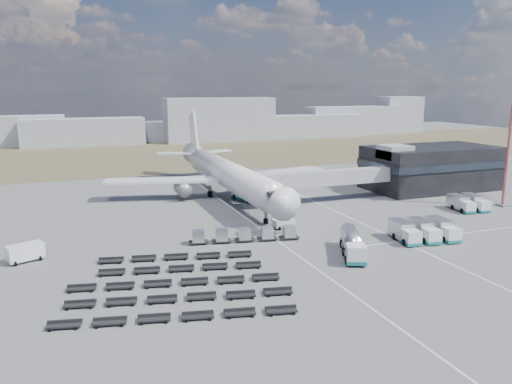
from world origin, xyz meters
name	(u,v)px	position (x,y,z in m)	size (l,w,h in m)	color
ground	(287,238)	(0.00, 0.00, 0.00)	(420.00, 420.00, 0.00)	#565659
grass_strip	(162,153)	(0.00, 110.00, 0.01)	(420.00, 90.00, 0.01)	#453F29
lane_markings	(331,227)	(9.77, 3.00, 0.01)	(47.12, 110.00, 0.01)	silver
terminal	(431,167)	(47.77, 23.96, 5.25)	(30.40, 16.40, 11.00)	black
jet_bridge	(317,179)	(15.90, 20.42, 5.05)	(30.30, 3.80, 7.05)	#939399
airliner	(226,173)	(0.00, 32.38, 5.29)	(51.59, 64.53, 17.62)	silver
skyline	(147,125)	(0.81, 149.14, 7.63)	(293.73, 25.98, 24.01)	#9798A5
fuel_tanker	(352,244)	(5.33, -10.91, 1.71)	(6.85, 10.74, 3.42)	silver
pushback_tug	(283,223)	(1.73, 5.48, 0.79)	(3.60, 2.02, 1.59)	silver
utility_van	(25,253)	(-38.26, 2.81, 1.24)	(4.70, 2.13, 2.48)	silver
catering_truck	(245,193)	(2.76, 27.80, 1.50)	(4.66, 6.90, 2.93)	silver
service_trucks_near	(424,230)	(19.77, -8.47, 1.51)	(10.01, 8.13, 2.77)	silver
service_trucks_far	(468,203)	(40.66, 4.17, 1.44)	(6.39, 7.31, 2.65)	silver
uld_row	(244,235)	(-6.98, 0.61, 1.13)	(17.30, 4.97, 1.89)	black
baggage_dollies	(176,283)	(-20.64, -13.25, 0.40)	(28.33, 24.95, 0.80)	black
floodlight_mast	(510,137)	(49.94, 4.35, 14.01)	(2.67, 2.16, 27.96)	#AD231B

